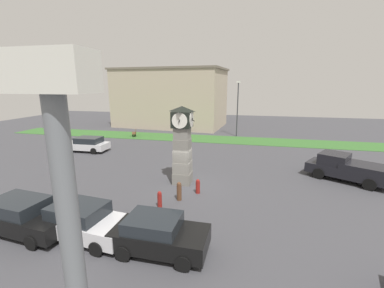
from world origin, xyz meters
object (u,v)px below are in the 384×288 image
object	(u,v)px
bench	(135,132)
clock_tower	(182,144)
car_near_tower	(83,221)
car_by_building	(159,234)
bollard_mid_row	(179,191)
car_far_lot	(87,144)
street_lamp_far_side	(238,105)
bollard_far_row	(160,199)
car_navy_sedan	(24,216)
pickup_truck	(347,168)
bollard_near_tower	(198,186)

from	to	relation	value
bench	clock_tower	bearing A→B (deg)	-54.19
car_near_tower	car_by_building	bearing A→B (deg)	-3.49
bollard_mid_row	car_far_lot	xyz separation A→B (m)	(-12.37, 8.92, 0.18)
car_near_tower	street_lamp_far_side	bearing A→B (deg)	77.77
bollard_far_row	car_navy_sedan	xyz separation A→B (m)	(-5.34, -3.73, 0.33)
car_far_lot	street_lamp_far_side	world-z (taller)	street_lamp_far_side
car_navy_sedan	car_by_building	world-z (taller)	car_navy_sedan
bollard_mid_row	bench	bearing A→B (deg)	122.52
clock_tower	car_by_building	bearing A→B (deg)	-82.51
bollard_far_row	pickup_truck	distance (m)	13.63
bollard_near_tower	pickup_truck	bearing A→B (deg)	24.83
car_near_tower	bollard_near_tower	bearing A→B (deg)	55.23
car_far_lot	bench	world-z (taller)	car_far_lot
pickup_truck	bench	distance (m)	24.59
bollard_mid_row	car_navy_sedan	xyz separation A→B (m)	(-6.16, -4.87, 0.24)
bench	bollard_near_tower	bearing A→B (deg)	-53.40
bollard_far_row	bollard_near_tower	bearing A→B (deg)	54.25
car_navy_sedan	car_far_lot	distance (m)	15.13
bollard_far_row	street_lamp_far_side	world-z (taller)	street_lamp_far_side
car_navy_sedan	pickup_truck	xyz separation A→B (m)	(17.03, 10.72, 0.11)
clock_tower	car_navy_sedan	world-z (taller)	clock_tower
pickup_truck	street_lamp_far_side	bearing A→B (deg)	120.95
bollard_near_tower	bollard_far_row	world-z (taller)	bollard_far_row
clock_tower	pickup_truck	xyz separation A→B (m)	(11.38, 3.16, -1.86)
clock_tower	car_navy_sedan	bearing A→B (deg)	-126.78
clock_tower	street_lamp_far_side	bearing A→B (deg)	81.19
bollard_near_tower	bollard_far_row	distance (m)	2.92
clock_tower	bench	distance (m)	18.00
bollard_far_row	clock_tower	bearing A→B (deg)	85.31
bollard_far_row	car_navy_sedan	size ratio (longest dim) A/B	0.21
car_near_tower	bench	bearing A→B (deg)	109.63
bollard_far_row	bench	distance (m)	20.93
car_near_tower	clock_tower	bearing A→B (deg)	69.94
bollard_mid_row	bollard_far_row	distance (m)	1.41
bollard_far_row	bench	xyz separation A→B (m)	(-10.13, 18.31, 0.04)
bollard_mid_row	car_by_building	xyz separation A→B (m)	(0.49, -4.85, 0.21)
car_navy_sedan	bollard_far_row	bearing A→B (deg)	34.95
car_far_lot	clock_tower	bearing A→B (deg)	-27.70
car_navy_sedan	car_near_tower	xyz separation A→B (m)	(2.98, 0.25, -0.03)
car_by_building	bench	distance (m)	24.82
car_navy_sedan	pickup_truck	distance (m)	20.13
car_far_lot	bollard_far_row	bearing A→B (deg)	-41.07
clock_tower	car_near_tower	world-z (taller)	clock_tower
car_near_tower	car_far_lot	bearing A→B (deg)	124.15
clock_tower	bollard_mid_row	world-z (taller)	clock_tower
pickup_truck	bench	world-z (taller)	pickup_truck
bollard_mid_row	bench	world-z (taller)	bollard_mid_row
clock_tower	street_lamp_far_side	size ratio (longest dim) A/B	0.75
car_by_building	car_far_lot	xyz separation A→B (m)	(-12.85, 13.77, -0.02)
bollard_far_row	car_by_building	distance (m)	3.94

